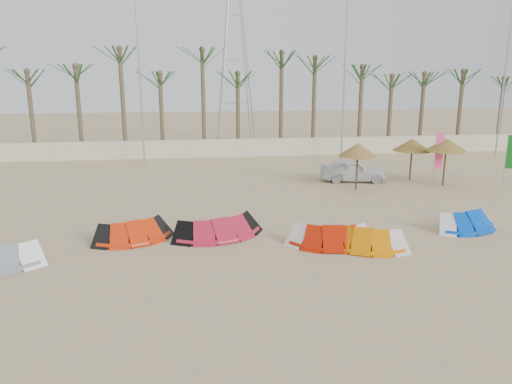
{
  "coord_description": "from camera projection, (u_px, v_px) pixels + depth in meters",
  "views": [
    {
      "loc": [
        -2.6,
        -14.6,
        6.57
      ],
      "look_at": [
        0.0,
        6.0,
        1.3
      ],
      "focal_mm": 35.0,
      "sensor_mm": 36.0,
      "label": 1
    }
  ],
  "objects": [
    {
      "name": "kite_red_left",
      "position": [
        135.0,
        228.0,
        19.42
      ],
      "size": [
        3.45,
        2.45,
        0.9
      ],
      "color": "red",
      "rests_on": "ground"
    },
    {
      "name": "kite_orange",
      "position": [
        361.0,
        235.0,
        18.63
      ],
      "size": [
        3.59,
        2.65,
        0.9
      ],
      "color": "#D47100",
      "rests_on": "ground"
    },
    {
      "name": "kite_red_right",
      "position": [
        329.0,
        233.0,
        18.93
      ],
      "size": [
        3.42,
        1.94,
        0.9
      ],
      "color": "#AD1602",
      "rests_on": "ground"
    },
    {
      "name": "pylon",
      "position": [
        236.0,
        144.0,
        43.02
      ],
      "size": [
        3.0,
        3.0,
        14.0
      ],
      "primitive_type": null,
      "color": "#A5A8AD",
      "rests_on": "ground"
    },
    {
      "name": "parasol_left",
      "position": [
        358.0,
        150.0,
        26.69
      ],
      "size": [
        2.1,
        2.1,
        2.56
      ],
      "color": "#4C331E",
      "rests_on": "ground"
    },
    {
      "name": "boundary_wall",
      "position": [
        229.0,
        148.0,
        36.97
      ],
      "size": [
        60.0,
        0.3,
        1.3
      ],
      "primitive_type": "cube",
      "color": "beige",
      "rests_on": "ground"
    },
    {
      "name": "lamp_d",
      "position": [
        505.0,
        77.0,
        36.22
      ],
      "size": [
        1.25,
        0.14,
        11.0
      ],
      "color": "#A5A8AD",
      "rests_on": "ground"
    },
    {
      "name": "flag_green",
      "position": [
        509.0,
        153.0,
        28.28
      ],
      "size": [
        0.45,
        0.13,
        2.96
      ],
      "color": "#A5A8AD",
      "rests_on": "ground"
    },
    {
      "name": "flag_pink",
      "position": [
        438.0,
        153.0,
        27.64
      ],
      "size": [
        0.45,
        0.05,
        3.19
      ],
      "color": "#A5A8AD",
      "rests_on": "ground"
    },
    {
      "name": "kite_red_mid",
      "position": [
        218.0,
        224.0,
        19.89
      ],
      "size": [
        3.94,
        2.54,
        0.9
      ],
      "color": "#AB1932",
      "rests_on": "ground"
    },
    {
      "name": "parasol_mid",
      "position": [
        446.0,
        145.0,
        27.62
      ],
      "size": [
        2.25,
        2.25,
        2.68
      ],
      "color": "#4C331E",
      "rests_on": "ground"
    },
    {
      "name": "ground",
      "position": [
        279.0,
        277.0,
        15.97
      ],
      "size": [
        120.0,
        120.0,
        0.0
      ],
      "primitive_type": "plane",
      "color": "tan",
      "rests_on": "ground"
    },
    {
      "name": "lamp_b",
      "position": [
        141.0,
        78.0,
        33.06
      ],
      "size": [
        1.25,
        0.14,
        11.0
      ],
      "color": "#A5A8AD",
      "rests_on": "ground"
    },
    {
      "name": "parasol_right",
      "position": [
        412.0,
        145.0,
        29.16
      ],
      "size": [
        2.25,
        2.25,
        2.43
      ],
      "color": "#4C331E",
      "rests_on": "ground"
    },
    {
      "name": "lamp_c",
      "position": [
        345.0,
        78.0,
        34.76
      ],
      "size": [
        1.25,
        0.14,
        11.0
      ],
      "color": "#A5A8AD",
      "rests_on": "ground"
    },
    {
      "name": "car",
      "position": [
        353.0,
        170.0,
        29.09
      ],
      "size": [
        4.04,
        2.21,
        1.3
      ],
      "primitive_type": "imported",
      "rotation": [
        0.0,
        0.0,
        1.39
      ],
      "color": "white",
      "rests_on": "ground"
    },
    {
      "name": "palm_line",
      "position": [
        235.0,
        67.0,
        37.07
      ],
      "size": [
        52.0,
        4.0,
        7.7
      ],
      "color": "brown",
      "rests_on": "ground"
    },
    {
      "name": "kite_blue",
      "position": [
        465.0,
        218.0,
        20.72
      ],
      "size": [
        3.27,
        2.27,
        0.9
      ],
      "color": "#0140BD",
      "rests_on": "ground"
    }
  ]
}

